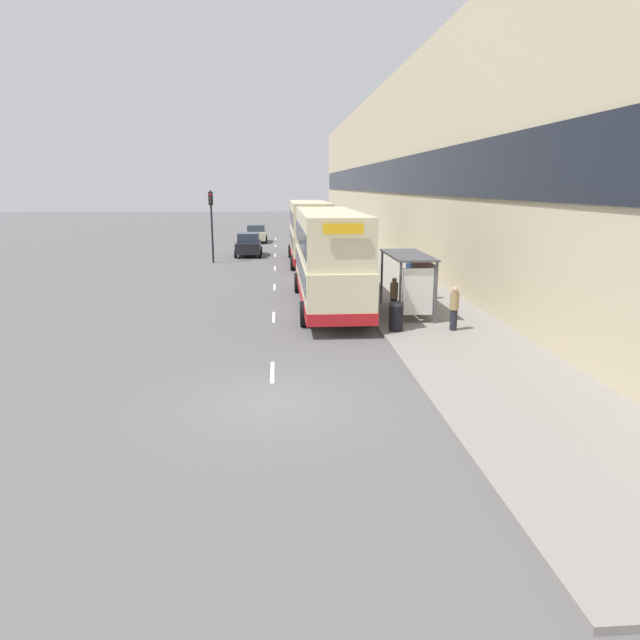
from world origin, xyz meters
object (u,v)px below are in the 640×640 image
Objects in this scene: car_1 at (256,234)px; pedestrian_at_shelter at (409,276)px; double_decker_bus_near at (329,257)px; car_0 at (249,245)px; traffic_light_far_kerb at (211,215)px; bus_shelter at (413,273)px; litter_bin at (396,316)px; pedestrian_1 at (394,297)px; pedestrian_2 at (454,308)px; pedestrian_3 at (426,280)px; double_decker_bus_ahead at (309,231)px.

pedestrian_at_shelter is (8.55, -28.50, 0.20)m from car_1.
double_decker_bus_near is at bearing -150.98° from pedestrian_at_shelter.
car_0 is at bearing 116.59° from pedestrian_at_shelter.
traffic_light_far_kerb reaches higher than car_1.
traffic_light_far_kerb is at bearing 80.41° from car_1.
bus_shelter reaches higher than car_0.
litter_bin is at bearing -114.60° from bus_shelter.
pedestrian_1 is 1.54× the size of litter_bin.
pedestrian_2 is (0.01, -7.40, -0.05)m from pedestrian_at_shelter.
pedestrian_2 is (4.21, -5.07, -1.30)m from double_decker_bus_near.
pedestrian_1 is at bearing -122.57° from pedestrian_3.
double_decker_bus_ahead is 2.57× the size of car_0.
car_1 reaches higher than litter_bin.
double_decker_bus_near reaches higher than pedestrian_2.
bus_shelter is 4.77m from pedestrian_at_shelter.
double_decker_bus_near is 7.00× the size of pedestrian_1.
pedestrian_2 is at bearing -3.46° from litter_bin.
pedestrian_1 is (-0.86, -0.43, -0.91)m from bus_shelter.
pedestrian_2 is at bearing -53.18° from pedestrian_1.
car_1 is at bearing 103.40° from pedestrian_2.
pedestrian_at_shelter is (4.23, -12.62, -1.25)m from double_decker_bus_ahead.
bus_shelter is 2.55× the size of pedestrian_2.
bus_shelter is at bearing 65.40° from litter_bin.
pedestrian_at_shelter is at bearing 106.69° from car_1.
car_0 is at bearing 132.93° from double_decker_bus_ahead.
pedestrian_at_shelter reaches higher than car_1.
pedestrian_1 is at bearing -109.39° from pedestrian_at_shelter.
pedestrian_at_shelter is (0.91, 4.60, -0.84)m from bus_shelter.
car_1 is at bearing 106.78° from pedestrian_3.
car_1 is (-7.64, 33.10, -1.05)m from bus_shelter.
double_decker_bus_near is 4.93m from pedestrian_3.
pedestrian_at_shelter reaches higher than pedestrian_2.
double_decker_bus_near is at bearing 102.92° from car_0.
pedestrian_2 is 2.16m from litter_bin.
pedestrian_1 is at bearing 107.23° from car_0.
pedestrian_1 is 4.21m from pedestrian_3.
pedestrian_2 is (8.75, -24.87, 0.11)m from car_0.
car_1 is 15.43m from traffic_light_far_kerb.
pedestrian_3 is (4.70, 0.85, -1.21)m from double_decker_bus_near.
pedestrian_2 reaches higher than car_0.
double_decker_bus_ahead reaches higher than pedestrian_at_shelter.
bus_shelter is 17.54m from double_decker_bus_ahead.
pedestrian_at_shelter is 5.33m from pedestrian_1.
pedestrian_3 reaches higher than pedestrian_2.
car_0 is 0.79× the size of traffic_light_far_kerb.
car_1 is 2.44× the size of pedestrian_2.
bus_shelter is at bearing -60.66° from traffic_light_far_kerb.
double_decker_bus_ahead is at bearing 108.53° from pedestrian_3.
double_decker_bus_ahead is at bearing 132.93° from car_0.
pedestrian_at_shelter is 1.08× the size of pedestrian_1.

